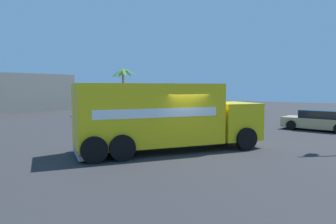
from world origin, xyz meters
name	(u,v)px	position (x,y,z in m)	size (l,w,h in m)	color
ground_plane	(180,151)	(0.00, 0.00, 0.00)	(100.00, 100.00, 0.00)	#2B2B2D
sidewalk_corner_far	(147,115)	(12.47, 12.47, 0.07)	(10.38, 10.38, 0.14)	#9E998E
delivery_truck	(164,116)	(-0.37, 0.62, 1.53)	(8.28, 6.50, 2.94)	yellow
sedan_tan	(319,121)	(10.80, -3.54, 0.63)	(2.31, 4.43, 1.31)	tan
vending_machine_red	(163,104)	(14.52, 12.04, 1.07)	(1.17, 1.15, 1.85)	black
palm_tree_far	(123,83)	(11.91, 15.09, 3.27)	(2.57, 2.55, 4.62)	#7A6647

